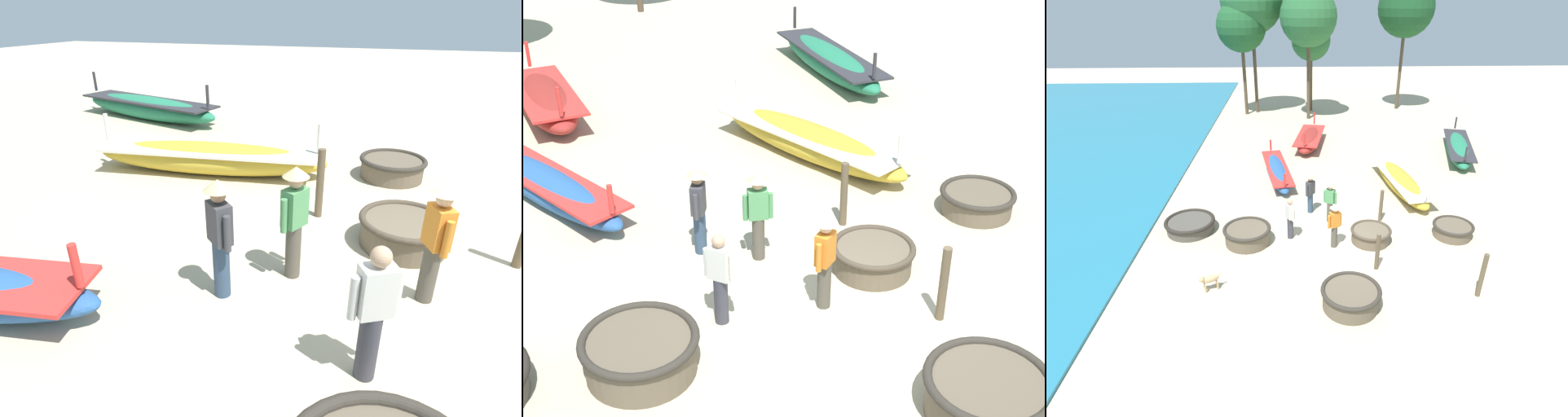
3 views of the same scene
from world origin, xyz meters
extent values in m
plane|color=#C6B793|center=(0.00, 0.00, 0.00)|extent=(80.00, 80.00, 0.00)
cylinder|color=brown|center=(4.18, 0.78, 0.22)|extent=(1.37, 1.37, 0.43)
torus|color=#332D26|center=(4.18, 0.78, 0.43)|extent=(1.48, 1.48, 0.11)
cylinder|color=brown|center=(-3.26, 0.58, 0.28)|extent=(1.57, 1.57, 0.56)
torus|color=#332D26|center=(-3.26, 0.58, 0.56)|extent=(1.70, 1.70, 0.13)
cylinder|color=brown|center=(-0.03, -2.90, 0.28)|extent=(1.59, 1.59, 0.57)
torus|color=#332D26|center=(-0.03, -2.90, 0.57)|extent=(1.71, 1.71, 0.13)
cylinder|color=brown|center=(1.13, 0.50, 0.23)|extent=(1.35, 1.35, 0.46)
torus|color=#42382B|center=(1.13, 0.50, 0.46)|extent=(1.46, 1.46, 0.11)
cylinder|color=#4C473F|center=(-5.47, 1.48, 0.20)|extent=(1.72, 1.72, 0.41)
torus|color=#28231E|center=(-5.47, 1.48, 0.41)|extent=(1.86, 1.86, 0.14)
ellipsoid|color=#285693|center=(-2.38, 6.40, 0.31)|extent=(1.79, 5.13, 0.62)
cube|color=red|center=(-2.38, 6.40, 0.51)|extent=(1.76, 4.74, 0.06)
cylinder|color=red|center=(-2.78, 8.69, 0.85)|extent=(0.10, 0.10, 0.56)
cylinder|color=red|center=(-1.98, 4.11, 0.85)|extent=(0.10, 0.10, 0.56)
ellipsoid|color=maroon|center=(-0.63, 10.94, 0.39)|extent=(2.08, 4.69, 0.77)
cube|color=red|center=(-0.63, 10.94, 0.63)|extent=(2.07, 4.35, 0.06)
cylinder|color=red|center=(-0.26, 12.99, 1.07)|extent=(0.10, 0.10, 0.69)
cylinder|color=red|center=(-1.00, 8.89, 1.07)|extent=(0.10, 0.10, 0.69)
ellipsoid|color=#237551|center=(7.45, 9.13, 0.38)|extent=(2.72, 6.07, 0.76)
cube|color=#2D2D33|center=(7.45, 9.13, 0.62)|extent=(2.64, 5.63, 0.06)
cylinder|color=#2D2D33|center=(8.16, 11.78, 1.05)|extent=(0.10, 0.10, 0.68)
cylinder|color=#2D2D33|center=(6.73, 6.48, 1.05)|extent=(0.10, 0.10, 0.68)
ellipsoid|color=gold|center=(3.27, 4.86, 0.35)|extent=(1.93, 5.58, 0.70)
cube|color=silver|center=(3.27, 4.86, 0.57)|extent=(1.93, 5.16, 0.06)
cylinder|color=silver|center=(2.94, 7.36, 0.96)|extent=(0.10, 0.10, 0.63)
cylinder|color=silver|center=(3.59, 2.37, 0.96)|extent=(0.10, 0.10, 0.63)
cylinder|color=#383842|center=(-1.73, 0.85, 0.41)|extent=(0.22, 0.22, 0.82)
cube|color=silver|center=(-1.73, 0.85, 1.09)|extent=(0.36, 0.40, 0.54)
sphere|color=tan|center=(-1.73, 0.85, 1.47)|extent=(0.20, 0.20, 0.20)
cylinder|color=silver|center=(-1.63, 0.66, 1.04)|extent=(0.09, 0.09, 0.48)
cylinder|color=silver|center=(-1.84, 1.04, 1.04)|extent=(0.09, 0.09, 0.48)
cylinder|color=#2D425B|center=(-0.94, 2.79, 0.41)|extent=(0.22, 0.22, 0.82)
cube|color=#3D3D42|center=(-0.94, 2.79, 1.09)|extent=(0.39, 0.40, 0.54)
sphere|color=#A37556|center=(-0.94, 2.79, 1.47)|extent=(0.20, 0.20, 0.20)
cylinder|color=#3D3D42|center=(-0.79, 2.95, 1.04)|extent=(0.09, 0.09, 0.48)
cylinder|color=#3D3D42|center=(-1.08, 2.62, 1.04)|extent=(0.09, 0.09, 0.48)
cone|color=#D1BC84|center=(-0.94, 2.79, 1.60)|extent=(0.36, 0.36, 0.14)
cylinder|color=#4C473D|center=(-0.22, 2.00, 0.41)|extent=(0.22, 0.22, 0.82)
cube|color=#4C8E56|center=(-0.22, 2.00, 1.09)|extent=(0.40, 0.35, 0.54)
sphere|color=tan|center=(-0.22, 2.00, 1.47)|extent=(0.20, 0.20, 0.20)
cylinder|color=#4C8E56|center=(-0.02, 1.91, 1.04)|extent=(0.09, 0.09, 0.48)
cylinder|color=#4C8E56|center=(-0.41, 2.10, 1.04)|extent=(0.09, 0.09, 0.48)
cone|color=#D1BC84|center=(-0.22, 2.00, 1.60)|extent=(0.36, 0.36, 0.14)
cylinder|color=#4C473D|center=(-0.21, 0.21, 0.41)|extent=(0.22, 0.22, 0.82)
cube|color=orange|center=(-0.21, 0.21, 1.09)|extent=(0.40, 0.34, 0.54)
sphere|color=#DBB28E|center=(-0.21, 0.21, 1.47)|extent=(0.20, 0.20, 0.20)
cylinder|color=orange|center=(-0.41, 0.12, 1.04)|extent=(0.09, 0.09, 0.48)
cylinder|color=orange|center=(-0.01, 0.30, 1.04)|extent=(0.09, 0.09, 0.48)
cone|color=#D1BC84|center=(-0.21, 0.21, 1.60)|extent=(0.36, 0.36, 0.14)
ellipsoid|color=tan|center=(-4.11, -2.02, 0.39)|extent=(0.56, 0.39, 0.22)
sphere|color=tan|center=(-4.33, -2.12, 0.46)|extent=(0.18, 0.18, 0.18)
cylinder|color=tan|center=(-3.88, -1.92, 0.45)|extent=(0.20, 0.12, 0.16)
cylinder|color=tan|center=(-4.24, -2.15, 0.14)|extent=(0.06, 0.06, 0.28)
cylinder|color=tan|center=(-4.30, -2.03, 0.14)|extent=(0.06, 0.06, 0.28)
cylinder|color=tan|center=(-3.91, -2.01, 0.14)|extent=(0.06, 0.06, 0.28)
cylinder|color=tan|center=(-3.97, -1.88, 0.14)|extent=(0.06, 0.06, 0.28)
cylinder|color=brown|center=(1.03, -1.14, 0.65)|extent=(0.14, 0.14, 1.30)
cylinder|color=brown|center=(1.76, 2.00, 0.65)|extent=(0.14, 0.14, 1.30)
cylinder|color=brown|center=(3.77, -2.57, 0.73)|extent=(0.14, 0.14, 1.45)
cylinder|color=#4C3D2D|center=(-4.97, 18.25, 2.39)|extent=(0.24, 0.24, 4.78)
sphere|color=#1E5128|center=(-4.97, 18.25, 5.95)|extent=(3.35, 3.35, 3.35)
cylinder|color=#4C3D2D|center=(6.44, 19.49, 2.82)|extent=(0.24, 0.24, 5.64)
sphere|color=#194723|center=(6.44, 19.49, 7.02)|extent=(3.95, 3.95, 3.95)
cylinder|color=#4C3D2D|center=(-0.22, 19.23, 2.00)|extent=(0.24, 0.24, 3.99)
sphere|color=#286033|center=(-0.22, 19.23, 4.97)|extent=(2.79, 2.79, 2.79)
cylinder|color=#4C3D2D|center=(-4.24, 18.80, 3.00)|extent=(0.24, 0.24, 6.00)
sphere|color=#286033|center=(-4.24, 18.80, 7.47)|extent=(4.20, 4.20, 4.20)
cylinder|color=#4C3D2D|center=(-0.48, 16.88, 2.65)|extent=(0.24, 0.24, 5.29)
sphere|color=#286033|center=(-0.48, 16.88, 6.59)|extent=(3.71, 3.71, 3.71)
camera|label=1|loc=(-5.00, 0.93, 3.46)|focal=28.00mm
camera|label=2|loc=(-6.43, -6.98, 7.02)|focal=50.00mm
camera|label=3|loc=(-1.57, -11.77, 7.87)|focal=28.00mm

